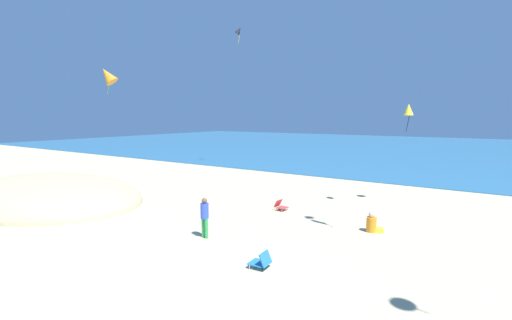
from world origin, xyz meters
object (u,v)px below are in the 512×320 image
person_2 (372,224)px  kite_orange (108,75)px  person_1 (205,215)px  beach_chair_far_left (261,261)px  kite_black (239,31)px  beach_chair_mid_beach (280,205)px  kite_yellow (409,110)px

person_2 → kite_orange: bearing=157.6°
person_1 → person_2: 6.64m
beach_chair_far_left → person_1: bearing=-20.9°
kite_black → beach_chair_far_left: bearing=-52.7°
beach_chair_far_left → beach_chair_mid_beach: (-2.67, 6.06, 0.00)m
kite_orange → beach_chair_mid_beach: bearing=2.8°
beach_chair_far_left → kite_orange: kite_orange is taller
kite_black → person_1: bearing=-58.4°
person_2 → person_1: bearing=-162.9°
beach_chair_far_left → kite_yellow: 11.71m
beach_chair_mid_beach → person_2: person_2 is taller
kite_orange → person_2: bearing=-0.8°
person_1 → kite_orange: kite_orange is taller
beach_chair_mid_beach → kite_yellow: size_ratio=0.44×
beach_chair_far_left → person_2: (1.97, 5.21, 0.08)m
beach_chair_mid_beach → kite_yellow: (4.90, 4.44, 4.69)m
beach_chair_far_left → person_1: (-3.19, 1.08, 0.66)m
person_2 → kite_black: kite_black is taller
beach_chair_mid_beach → kite_orange: size_ratio=0.33×
kite_orange → kite_yellow: 18.21m
person_2 → kite_yellow: 7.01m
kite_orange → kite_black: kite_black is taller
beach_chair_mid_beach → kite_black: (-10.48, 11.23, 11.89)m
beach_chair_far_left → kite_yellow: kite_yellow is taller
person_2 → kite_yellow: kite_yellow is taller
person_1 → person_2: (5.16, 4.14, -0.59)m
person_2 → kite_black: 22.67m
person_1 → kite_orange: size_ratio=0.82×
beach_chair_mid_beach → kite_orange: kite_orange is taller
kite_yellow → kite_black: kite_black is taller
kite_orange → kite_yellow: (17.35, 5.05, -2.29)m
kite_orange → kite_yellow: bearing=16.2°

